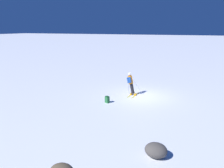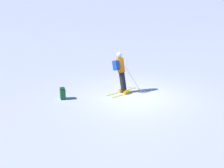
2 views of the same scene
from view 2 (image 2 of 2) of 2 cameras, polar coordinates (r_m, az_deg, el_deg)
ground_plane at (r=13.94m, az=4.08°, el=-2.26°), size 300.00×300.00×0.00m
skier at (r=14.18m, az=1.61°, el=2.59°), size 1.29×1.79×1.88m
spare_backpack at (r=13.69m, az=-9.01°, el=-1.73°), size 0.37×0.33×0.50m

